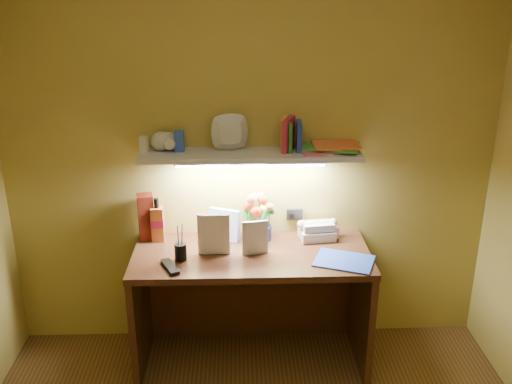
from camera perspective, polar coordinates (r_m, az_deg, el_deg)
desk at (r=3.56m, az=-0.44°, el=-11.48°), size 1.40×0.60×0.75m
flower_bouquet at (r=3.49m, az=0.17°, el=-2.41°), size 0.24×0.24×0.30m
telephone at (r=3.55m, az=6.12°, el=-3.70°), size 0.23×0.18×0.13m
desk_clock at (r=3.57m, az=7.66°, el=-4.05°), size 0.08×0.05×0.07m
whisky_bottle at (r=3.53m, az=-9.83°, el=-2.73°), size 0.08×0.08×0.28m
whisky_box at (r=3.56m, az=-10.94°, el=-2.46°), size 0.11×0.11×0.29m
pen_cup at (r=3.29m, az=-7.58°, el=-5.39°), size 0.07×0.07×0.17m
art_card at (r=3.51m, az=-3.20°, el=-3.28°), size 0.20×0.11×0.20m
tv_remote at (r=3.24m, az=-8.59°, el=-7.40°), size 0.12×0.19×0.02m
blue_folder at (r=3.32m, az=8.80°, el=-6.82°), size 0.39×0.34×0.01m
desk_book_a at (r=3.32m, az=-5.87°, el=-4.24°), size 0.19×0.04×0.25m
desk_book_b at (r=3.30m, az=-1.39°, el=-4.72°), size 0.15×0.04×0.21m
wall_shelf at (r=3.33m, az=-0.33°, el=4.35°), size 1.31×0.33×0.23m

